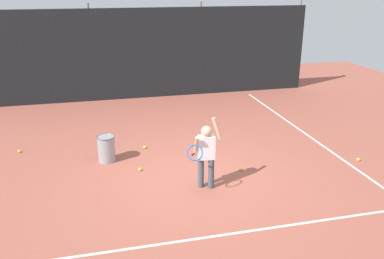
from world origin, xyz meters
TOP-DOWN VIEW (x-y plane):
  - ground_plane at (0.00, 0.00)m, footprint 20.00×20.00m
  - court_line_baseline at (0.00, -2.00)m, footprint 9.00×0.05m
  - court_line_sideline at (3.31, 1.00)m, footprint 0.05×9.00m
  - back_fence_windscreen at (0.00, 5.99)m, footprint 10.73×0.08m
  - fence_post_1 at (-1.74, 6.05)m, footprint 0.09×0.09m
  - fence_post_2 at (1.74, 6.05)m, footprint 0.09×0.09m
  - fence_post_3 at (5.21, 6.05)m, footprint 0.09×0.09m
  - tennis_player at (0.11, -0.48)m, footprint 0.76×0.57m
  - ball_hopper at (-1.60, 1.16)m, footprint 0.38×0.38m
  - tennis_ball_0 at (-0.74, 1.65)m, footprint 0.07×0.07m
  - tennis_ball_1 at (-0.99, 0.51)m, footprint 0.07×0.07m
  - tennis_ball_2 at (3.59, -0.12)m, footprint 0.07×0.07m
  - tennis_ball_3 at (-3.49, 2.09)m, footprint 0.07×0.07m
  - tennis_ball_4 at (0.99, 0.03)m, footprint 0.07×0.07m

SIDE VIEW (x-z plane):
  - ground_plane at x=0.00m, z-range 0.00..0.00m
  - court_line_baseline at x=0.00m, z-range 0.00..0.00m
  - court_line_sideline at x=3.31m, z-range 0.00..0.00m
  - tennis_ball_0 at x=-0.74m, z-range 0.00..0.07m
  - tennis_ball_1 at x=-0.99m, z-range 0.00..0.07m
  - tennis_ball_2 at x=3.59m, z-range 0.00..0.07m
  - tennis_ball_3 at x=-3.49m, z-range 0.00..0.07m
  - tennis_ball_4 at x=0.99m, z-range 0.00..0.07m
  - ball_hopper at x=-1.60m, z-range 0.01..0.57m
  - tennis_player at x=0.11m, z-range 0.05..1.40m
  - back_fence_windscreen at x=0.00m, z-range 0.00..2.83m
  - fence_post_1 at x=-1.74m, z-range 0.00..2.98m
  - fence_post_2 at x=1.74m, z-range 0.00..2.98m
  - fence_post_3 at x=5.21m, z-range 0.00..2.98m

